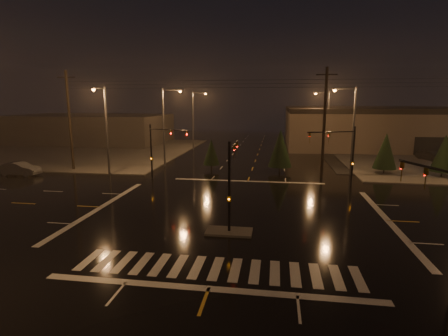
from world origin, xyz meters
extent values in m
plane|color=black|center=(0.00, 0.00, 0.00)|extent=(140.00, 140.00, 0.00)
cube|color=#46443F|center=(-30.00, 30.00, 0.06)|extent=(36.00, 36.00, 0.12)
cube|color=#46443F|center=(0.00, -4.00, 0.07)|extent=(3.00, 1.60, 0.15)
cube|color=beige|center=(0.00, -9.00, 0.01)|extent=(15.00, 2.60, 0.01)
cube|color=beige|center=(0.00, -11.00, 0.01)|extent=(16.00, 0.50, 0.01)
cube|color=beige|center=(0.00, 11.00, 0.01)|extent=(16.00, 0.50, 0.01)
cube|color=#433D3B|center=(-35.00, 42.00, 2.80)|extent=(30.00, 18.00, 5.60)
cylinder|color=black|center=(0.00, -4.00, 3.00)|extent=(0.18, 0.18, 6.00)
cylinder|color=black|center=(0.00, -1.75, 5.50)|extent=(0.12, 4.50, 0.12)
imported|color=#594707|center=(0.00, 0.27, 5.45)|extent=(0.16, 0.20, 1.00)
cube|color=#594707|center=(0.00, -4.00, 2.30)|extent=(0.25, 0.18, 0.35)
cylinder|color=black|center=(10.50, 10.50, 3.00)|extent=(0.18, 0.18, 6.00)
cylinder|color=black|center=(8.15, 9.64, 5.50)|extent=(4.74, 1.82, 0.12)
imported|color=#594707|center=(6.04, 8.88, 5.45)|extent=(0.24, 0.22, 1.00)
cube|color=#594707|center=(10.50, 10.50, 2.30)|extent=(0.25, 0.18, 0.35)
cylinder|color=black|center=(-10.50, 10.50, 3.00)|extent=(0.18, 0.18, 6.00)
cylinder|color=black|center=(-8.15, 9.64, 5.50)|extent=(4.74, 1.82, 0.12)
imported|color=#594707|center=(-6.04, 8.88, 5.45)|extent=(0.24, 0.22, 1.00)
cube|color=#594707|center=(-10.50, 10.50, 2.30)|extent=(0.25, 0.18, 0.35)
cylinder|color=black|center=(9.82, -8.62, 5.50)|extent=(1.48, 3.80, 0.12)
imported|color=#594707|center=(9.20, -6.93, 5.45)|extent=(0.22, 0.24, 1.00)
cylinder|color=#38383A|center=(-11.50, 18.00, 5.00)|extent=(0.24, 0.24, 10.00)
cylinder|color=#38383A|center=(-10.30, 18.00, 9.80)|extent=(2.40, 0.14, 0.14)
cube|color=#38383A|center=(-9.20, 18.00, 9.75)|extent=(0.70, 0.30, 0.18)
sphere|color=orange|center=(-9.20, 18.00, 9.62)|extent=(0.32, 0.32, 0.32)
cylinder|color=#38383A|center=(-11.50, 34.00, 5.00)|extent=(0.24, 0.24, 10.00)
cylinder|color=#38383A|center=(-10.30, 34.00, 9.80)|extent=(2.40, 0.14, 0.14)
cube|color=#38383A|center=(-9.20, 34.00, 9.75)|extent=(0.70, 0.30, 0.18)
sphere|color=orange|center=(-9.20, 34.00, 9.62)|extent=(0.32, 0.32, 0.32)
cylinder|color=#38383A|center=(11.50, 16.00, 5.00)|extent=(0.24, 0.24, 10.00)
cylinder|color=#38383A|center=(10.30, 16.00, 9.80)|extent=(2.40, 0.14, 0.14)
cube|color=#38383A|center=(9.20, 16.00, 9.75)|extent=(0.70, 0.30, 0.18)
sphere|color=orange|center=(9.20, 16.00, 9.62)|extent=(0.32, 0.32, 0.32)
cylinder|color=#38383A|center=(11.50, 36.00, 5.00)|extent=(0.24, 0.24, 10.00)
cylinder|color=#38383A|center=(10.30, 36.00, 9.80)|extent=(2.40, 0.14, 0.14)
cube|color=#38383A|center=(9.20, 36.00, 9.75)|extent=(0.70, 0.30, 0.18)
sphere|color=orange|center=(9.20, 36.00, 9.62)|extent=(0.32, 0.32, 0.32)
cylinder|color=#38383A|center=(-16.00, 11.50, 5.00)|extent=(0.24, 0.24, 10.00)
cylinder|color=#38383A|center=(-16.00, 10.30, 9.80)|extent=(0.14, 2.40, 0.14)
cube|color=#38383A|center=(-16.00, 9.20, 9.75)|extent=(0.30, 0.70, 0.18)
sphere|color=orange|center=(-16.00, 9.20, 9.62)|extent=(0.32, 0.32, 0.32)
cylinder|color=black|center=(-22.00, 14.00, 6.00)|extent=(0.32, 0.32, 12.00)
cube|color=black|center=(-22.00, 14.00, 11.20)|extent=(2.20, 0.12, 0.12)
cylinder|color=black|center=(8.00, 14.00, 6.00)|extent=(0.32, 0.32, 12.00)
cube|color=black|center=(8.00, 14.00, 11.20)|extent=(2.20, 0.12, 0.12)
cylinder|color=black|center=(15.45, 16.99, 0.35)|extent=(0.18, 0.18, 0.70)
cone|color=black|center=(15.45, 16.99, 2.77)|extent=(2.65, 2.65, 4.13)
cylinder|color=black|center=(21.36, 16.11, 0.35)|extent=(0.18, 0.18, 0.70)
cone|color=black|center=(21.36, 16.11, 2.77)|extent=(2.64, 2.64, 4.13)
cylinder|color=black|center=(-4.97, 16.42, 0.35)|extent=(0.18, 0.18, 0.70)
cone|color=black|center=(-4.97, 16.42, 2.29)|extent=(2.04, 2.04, 3.18)
cylinder|color=black|center=(3.39, 16.38, 0.35)|extent=(0.18, 0.18, 0.70)
cone|color=black|center=(3.39, 16.38, 2.91)|extent=(2.83, 2.83, 4.42)
imported|color=black|center=(24.87, 27.79, 0.79)|extent=(3.26, 5.02, 1.59)
imported|color=#585B5F|center=(-26.32, 10.16, 0.77)|extent=(4.69, 1.70, 1.54)
camera|label=1|loc=(2.88, -25.39, 8.49)|focal=28.00mm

